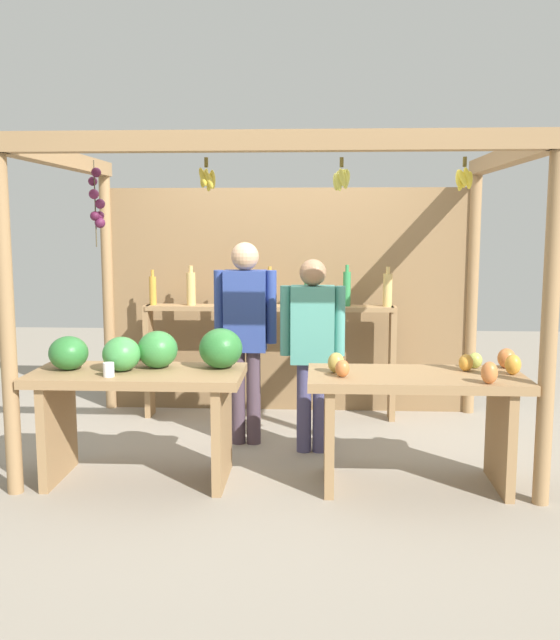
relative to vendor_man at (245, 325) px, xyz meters
The scene contains 7 objects.
ground_plane 0.98m from the vendor_man, ahead, with size 12.00×12.00×0.00m, color gray.
market_stall 0.65m from the vendor_man, 58.27° to the left, with size 3.43×2.22×2.25m.
fruit_counter_left 1.03m from the vendor_man, 126.56° to the right, with size 1.43×0.64×1.02m.
fruit_counter_right 1.51m from the vendor_man, 34.42° to the right, with size 1.40×0.64×0.88m.
bottle_shelf_unit 0.78m from the vendor_man, 79.31° to the left, with size 2.20×0.22×1.36m.
vendor_man is the anchor object (origin of this frame).
vendor_woman 0.55m from the vendor_man, 18.36° to the right, with size 0.48×0.20×1.45m.
Camera 1 is at (0.27, -5.27, 1.71)m, focal length 39.42 mm.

